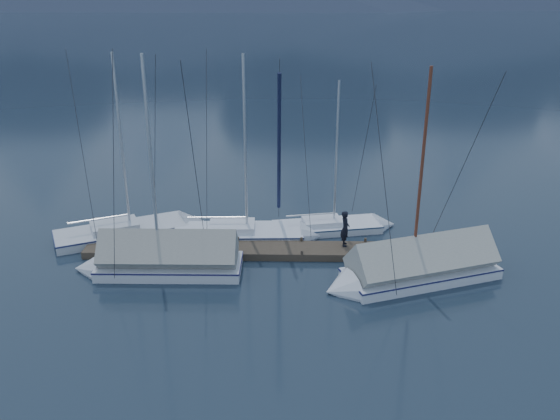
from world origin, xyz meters
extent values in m
plane|color=black|center=(0.00, 0.00, 0.00)|extent=(1000.00, 1000.00, 0.00)
cube|color=#382D23|center=(0.00, 2.00, 0.17)|extent=(18.00, 1.50, 0.34)
cube|color=black|center=(-6.00, 2.00, -0.05)|extent=(3.00, 1.30, 0.30)
cube|color=black|center=(0.00, 2.00, -0.05)|extent=(3.00, 1.30, 0.30)
cube|color=black|center=(6.00, 2.00, -0.05)|extent=(3.00, 1.30, 0.30)
cylinder|color=#382D23|center=(-8.00, 2.70, 0.35)|extent=(0.12, 0.12, 0.35)
cylinder|color=#382D23|center=(-8.00, 1.30, 0.35)|extent=(0.12, 0.12, 0.35)
cylinder|color=#382D23|center=(-5.00, 2.70, 0.35)|extent=(0.12, 0.12, 0.35)
cylinder|color=#382D23|center=(-5.00, 1.30, 0.35)|extent=(0.12, 0.12, 0.35)
cylinder|color=#382D23|center=(-2.00, 2.70, 0.35)|extent=(0.12, 0.12, 0.35)
cylinder|color=#382D23|center=(-2.00, 1.30, 0.35)|extent=(0.12, 0.12, 0.35)
cylinder|color=#382D23|center=(1.00, 2.70, 0.35)|extent=(0.12, 0.12, 0.35)
cylinder|color=#382D23|center=(1.00, 1.30, 0.35)|extent=(0.12, 0.12, 0.35)
cylinder|color=#382D23|center=(4.00, 2.70, 0.35)|extent=(0.12, 0.12, 0.35)
cylinder|color=#382D23|center=(4.00, 1.30, 0.35)|extent=(0.12, 0.12, 0.35)
cylinder|color=#382D23|center=(7.00, 2.70, 0.35)|extent=(0.12, 0.12, 0.35)
cylinder|color=#382D23|center=(7.00, 1.30, 0.35)|extent=(0.12, 0.12, 0.35)
cube|color=silver|center=(-7.83, 3.80, 0.13)|extent=(6.58, 4.54, 0.69)
cube|color=silver|center=(-7.83, 3.80, -0.19)|extent=(5.33, 3.29, 0.31)
cube|color=navy|center=(-7.83, 3.80, 0.42)|extent=(6.65, 4.59, 0.06)
cone|color=silver|center=(-4.55, 5.32, 0.13)|extent=(1.89, 2.31, 2.01)
cube|color=silver|center=(-8.11, 3.67, 0.63)|extent=(2.61, 2.26, 0.31)
cylinder|color=#B2B7BF|center=(-7.45, 3.98, 4.66)|extent=(0.13, 0.13, 8.38)
cylinder|color=#B2B7BF|center=(-8.78, 3.36, 1.10)|extent=(2.61, 1.28, 0.09)
cylinder|color=#26262B|center=(-6.02, 4.64, 4.66)|extent=(1.35, 2.88, 8.39)
cube|color=silver|center=(-2.06, 3.73, 0.13)|extent=(6.34, 2.31, 0.69)
cube|color=silver|center=(-2.06, 3.73, -0.19)|extent=(5.37, 1.34, 0.31)
cube|color=navy|center=(-2.06, 3.73, 0.42)|extent=(6.40, 2.33, 0.06)
cone|color=silver|center=(1.54, 3.86, 0.13)|extent=(1.22, 2.05, 2.01)
cube|color=silver|center=(-2.38, 3.72, 0.63)|extent=(2.24, 1.54, 0.31)
cylinder|color=#B2B7BF|center=(-1.65, 3.75, 4.65)|extent=(0.13, 0.13, 8.36)
cylinder|color=#B2B7BF|center=(-3.11, 3.69, 1.10)|extent=(2.82, 0.19, 0.09)
cylinder|color=#26262B|center=(-0.08, 3.80, 4.65)|extent=(0.14, 3.16, 8.37)
cube|color=silver|center=(2.31, 4.70, 0.11)|extent=(5.57, 2.75, 0.59)
cube|color=silver|center=(2.31, 4.70, -0.16)|extent=(4.64, 1.81, 0.27)
cube|color=navy|center=(2.31, 4.70, 0.36)|extent=(5.63, 2.78, 0.05)
cone|color=silver|center=(5.32, 5.27, 0.11)|extent=(1.28, 1.86, 1.71)
cube|color=silver|center=(2.04, 4.65, 0.53)|extent=(2.07, 1.57, 0.27)
cylinder|color=#B2B7BF|center=(2.66, 4.76, 3.96)|extent=(0.11, 0.11, 7.11)
cylinder|color=#B2B7BF|center=(1.43, 4.53, 0.93)|extent=(2.37, 0.53, 0.08)
cylinder|color=#26262B|center=(3.97, 5.02, 3.96)|extent=(0.53, 2.64, 7.12)
cube|color=silver|center=(6.02, -0.22, 0.13)|extent=(6.95, 4.39, 0.70)
cube|color=silver|center=(6.02, -0.22, -0.19)|extent=(5.67, 3.08, 0.32)
cube|color=#181949|center=(6.02, -0.22, 0.42)|extent=(7.02, 4.44, 0.06)
cone|color=silver|center=(2.49, -1.48, 0.13)|extent=(1.85, 2.49, 2.23)
cylinder|color=#592819|center=(5.62, -0.36, 4.70)|extent=(0.13, 0.13, 8.45)
cylinder|color=#592819|center=(7.02, 0.14, 1.11)|extent=(2.81, 1.08, 0.10)
cylinder|color=#26262B|center=(4.08, -0.91, 4.70)|extent=(1.13, 3.11, 8.46)
cube|color=#9F9E95|center=(6.02, -0.22, 0.90)|extent=(6.66, 4.32, 2.37)
cube|color=silver|center=(-4.74, 0.17, 0.13)|extent=(6.16, 2.23, 0.73)
cube|color=silver|center=(-4.74, 0.17, -0.20)|extent=(5.24, 1.24, 0.33)
cube|color=#1D194C|center=(-4.74, 0.17, 0.44)|extent=(6.23, 2.25, 0.07)
cone|color=silver|center=(-8.31, 0.15, 0.13)|extent=(1.22, 2.12, 2.11)
cylinder|color=#B2B7BF|center=(-5.18, 0.16, 4.89)|extent=(0.13, 0.13, 8.79)
cylinder|color=#B2B7BF|center=(-3.64, 0.17, 1.15)|extent=(2.77, 0.11, 0.10)
cylinder|color=#26262B|center=(-6.71, 0.16, 4.89)|extent=(0.04, 3.10, 8.80)
cube|color=gray|center=(-4.74, 0.17, 0.93)|extent=(5.86, 2.27, 2.24)
imported|color=black|center=(2.99, 2.31, 1.19)|extent=(0.42, 0.62, 1.69)
camera|label=1|loc=(0.51, -22.61, 12.19)|focal=38.00mm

